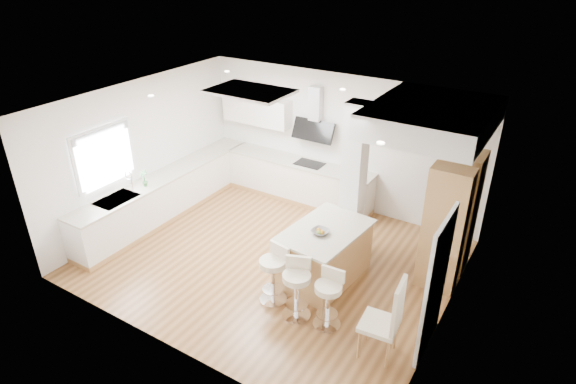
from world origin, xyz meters
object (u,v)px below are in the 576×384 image
Objects in this scene: peninsula at (325,254)px; bar_stool_a at (274,271)px; bar_stool_b at (297,286)px; dining_chair at (389,317)px; bar_stool_c at (328,296)px.

peninsula is 1.00m from bar_stool_a.
dining_chair is at bearing -24.74° from bar_stool_b.
bar_stool_a reaches higher than bar_stool_c.
bar_stool_c is at bearing 7.59° from bar_stool_a.
bar_stool_b is at bearing 172.11° from dining_chair.
peninsula is 1.13m from bar_stool_c.
bar_stool_b is 1.44m from dining_chair.
dining_chair reaches higher than bar_stool_a.
bar_stool_c is 0.74× the size of dining_chair.
bar_stool_a is 0.77× the size of dining_chair.
bar_stool_c is at bearing 166.69° from dining_chair.
bar_stool_c is (0.57, -0.97, 0.04)m from peninsula.
bar_stool_a is 1.04× the size of bar_stool_c.
bar_stool_b is 1.05× the size of bar_stool_c.
dining_chair is (1.43, -0.07, 0.12)m from bar_stool_b.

